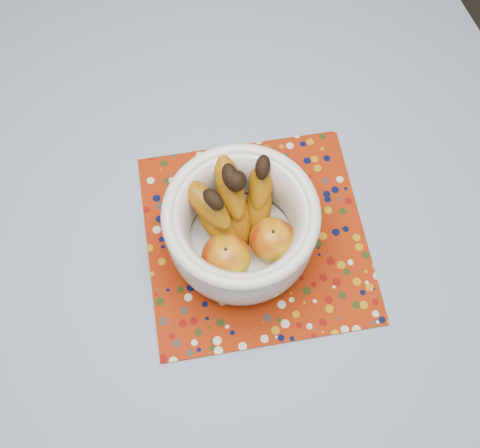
% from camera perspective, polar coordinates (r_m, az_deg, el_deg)
% --- Properties ---
extents(table, '(1.20, 1.20, 0.75)m').
position_cam_1_polar(table, '(1.09, -3.76, 0.29)').
color(table, brown).
rests_on(table, ground).
extents(tablecloth, '(1.32, 1.32, 0.01)m').
position_cam_1_polar(tablecloth, '(1.01, -4.04, 2.13)').
color(tablecloth, '#6384A5').
rests_on(tablecloth, table).
extents(placemat, '(0.43, 0.43, 0.00)m').
position_cam_1_polar(placemat, '(0.98, 1.61, -1.36)').
color(placemat, maroon).
rests_on(placemat, tablecloth).
extents(fruit_bowl, '(0.25, 0.25, 0.18)m').
position_cam_1_polar(fruit_bowl, '(0.89, 0.01, 0.26)').
color(fruit_bowl, white).
rests_on(fruit_bowl, placemat).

